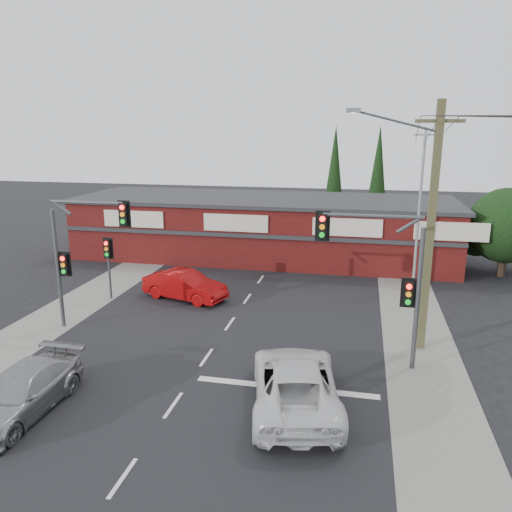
% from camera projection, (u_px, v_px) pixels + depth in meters
% --- Properties ---
extents(ground, '(120.00, 120.00, 0.00)m').
position_uv_depth(ground, '(205.00, 360.00, 19.82)').
color(ground, black).
rests_on(ground, ground).
extents(road_strip, '(14.00, 70.00, 0.01)m').
position_uv_depth(road_strip, '(236.00, 315.00, 24.55)').
color(road_strip, black).
rests_on(road_strip, ground).
extents(verge_left, '(3.00, 70.00, 0.02)m').
position_uv_depth(verge_left, '(80.00, 303.00, 26.27)').
color(verge_left, gray).
rests_on(verge_left, ground).
extents(verge_right, '(3.00, 70.00, 0.02)m').
position_uv_depth(verge_right, '(415.00, 329.00, 22.84)').
color(verge_right, gray).
rests_on(verge_right, ground).
extents(stop_line, '(6.50, 0.35, 0.01)m').
position_uv_depth(stop_line, '(286.00, 387.00, 17.68)').
color(stop_line, silver).
rests_on(stop_line, ground).
extents(white_suv, '(3.80, 6.32, 1.64)m').
position_uv_depth(white_suv, '(295.00, 383.00, 16.39)').
color(white_suv, silver).
rests_on(white_suv, ground).
extents(silver_suv, '(2.11, 5.01, 1.44)m').
position_uv_depth(silver_suv, '(21.00, 392.00, 15.97)').
color(silver_suv, '#949699').
rests_on(silver_suv, ground).
extents(red_sedan, '(4.91, 2.84, 1.53)m').
position_uv_depth(red_sedan, '(185.00, 285.00, 26.76)').
color(red_sedan, '#9D090A').
rests_on(red_sedan, ground).
extents(lane_dashes, '(0.12, 45.32, 0.01)m').
position_uv_depth(lane_dashes, '(230.00, 324.00, 23.47)').
color(lane_dashes, silver).
rests_on(lane_dashes, ground).
extents(shop_building, '(27.30, 8.40, 4.22)m').
position_uv_depth(shop_building, '(263.00, 227.00, 35.58)').
color(shop_building, '#470F0E').
rests_on(shop_building, ground).
extents(tree_cluster, '(5.90, 5.10, 5.50)m').
position_uv_depth(tree_cluster, '(508.00, 229.00, 30.76)').
color(tree_cluster, '#2D2116').
rests_on(tree_cluster, ground).
extents(conifer_near, '(1.80, 1.80, 9.25)m').
position_uv_depth(conifer_near, '(334.00, 172.00, 40.49)').
color(conifer_near, '#2D2116').
rests_on(conifer_near, ground).
extents(conifer_far, '(1.80, 1.80, 9.25)m').
position_uv_depth(conifer_far, '(378.00, 171.00, 41.68)').
color(conifer_far, '#2D2116').
rests_on(conifer_far, ground).
extents(traffic_mast_left, '(3.77, 0.27, 5.97)m').
position_uv_depth(traffic_mast_left, '(77.00, 245.00, 22.04)').
color(traffic_mast_left, '#47494C').
rests_on(traffic_mast_left, ground).
extents(traffic_mast_right, '(3.96, 0.27, 5.97)m').
position_uv_depth(traffic_mast_right, '(388.00, 268.00, 18.40)').
color(traffic_mast_right, '#47494C').
rests_on(traffic_mast_right, ground).
extents(pedestal_signal, '(0.55, 0.27, 3.38)m').
position_uv_depth(pedestal_signal, '(108.00, 256.00, 26.36)').
color(pedestal_signal, '#47494C').
rests_on(pedestal_signal, ground).
extents(utility_pole, '(4.38, 0.59, 10.00)m').
position_uv_depth(utility_pole, '(428.00, 221.00, 19.62)').
color(utility_pole, brown).
rests_on(utility_pole, ground).
extents(steel_pole, '(1.20, 0.16, 9.00)m').
position_uv_depth(steel_pole, '(419.00, 205.00, 28.20)').
color(steel_pole, gray).
rests_on(steel_pole, ground).
extents(power_lines, '(2.01, 29.00, 1.22)m').
position_uv_depth(power_lines, '(467.00, 124.00, 13.53)').
color(power_lines, black).
rests_on(power_lines, ground).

